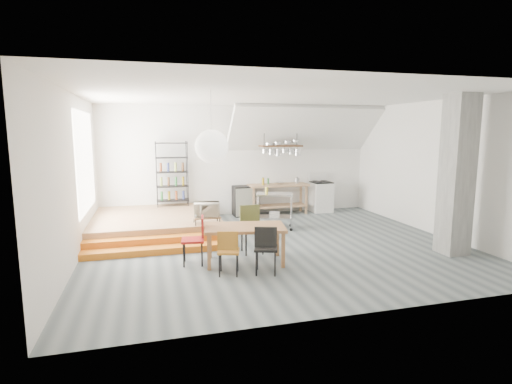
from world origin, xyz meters
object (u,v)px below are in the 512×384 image
object	(u,v)px
dining_table	(245,230)
mini_fridge	(242,201)
rolling_cart	(274,206)
stove	(321,196)

from	to	relation	value
dining_table	mini_fridge	xyz separation A→B (m)	(0.93, 4.18, -0.19)
rolling_cart	mini_fridge	world-z (taller)	rolling_cart
stove	rolling_cart	distance (m)	2.70
stove	mini_fridge	bearing A→B (deg)	178.99
stove	dining_table	bearing A→B (deg)	-129.65
dining_table	mini_fridge	bearing A→B (deg)	87.45
stove	rolling_cart	bearing A→B (deg)	-140.04
stove	rolling_cart	xyz separation A→B (m)	(-2.07, -1.74, 0.11)
stove	mini_fridge	xyz separation A→B (m)	(-2.50, 0.04, -0.04)
mini_fridge	dining_table	bearing A→B (deg)	-102.50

